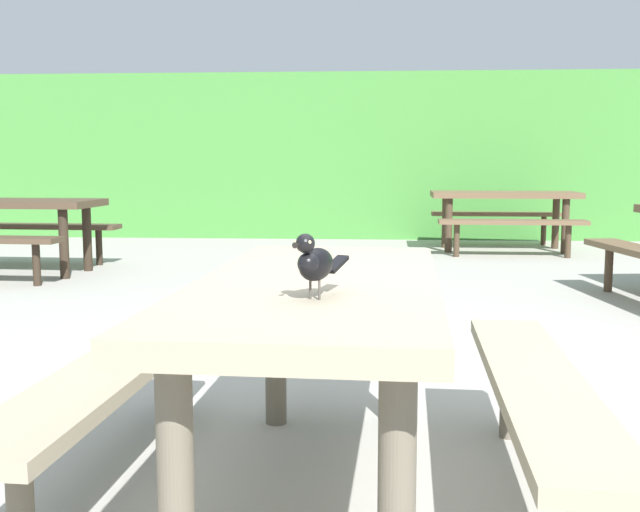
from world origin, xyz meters
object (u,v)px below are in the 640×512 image
at_px(picnic_table_mid_right, 8,218).
at_px(picnic_table_far_centre, 504,206).
at_px(picnic_table_foreground, 319,334).
at_px(bird_grackle, 314,262).

distance_m(picnic_table_mid_right, picnic_table_far_centre, 5.77).
xyz_separation_m(picnic_table_foreground, picnic_table_mid_right, (-3.46, 4.90, 0.00)).
xyz_separation_m(bird_grackle, picnic_table_mid_right, (-3.48, 5.28, -0.29)).
bearing_deg(bird_grackle, picnic_table_foreground, 92.40).
bearing_deg(picnic_table_far_centre, picnic_table_foreground, -103.94).
bearing_deg(picnic_table_foreground, picnic_table_mid_right, 125.27).
xyz_separation_m(picnic_table_foreground, picnic_table_far_centre, (1.80, 7.26, 0.00)).
bearing_deg(bird_grackle, picnic_table_far_centre, 76.85).
relative_size(picnic_table_foreground, picnic_table_far_centre, 1.01).
bearing_deg(picnic_table_mid_right, bird_grackle, -56.62).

